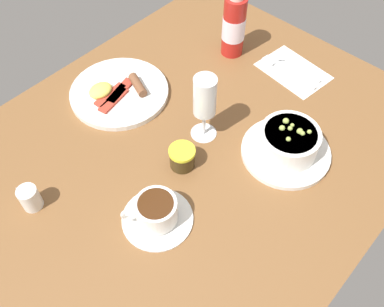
{
  "coord_description": "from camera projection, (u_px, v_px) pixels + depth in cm",
  "views": [
    {
      "loc": [
        -40.46,
        -40.23,
        74.64
      ],
      "look_at": [
        -1.48,
        -4.46,
        4.85
      ],
      "focal_mm": 39.56,
      "sensor_mm": 36.0,
      "label": 1
    }
  ],
  "objects": [
    {
      "name": "ground_plane",
      "position": [
        182.0,
        156.0,
        0.95
      ],
      "size": [
        110.0,
        84.0,
        3.0
      ],
      "primitive_type": "cube",
      "color": "brown"
    },
    {
      "name": "sauce_bottle_red",
      "position": [
        234.0,
        26.0,
        1.08
      ],
      "size": [
        5.93,
        5.93,
        17.75
      ],
      "color": "#B21E19",
      "rests_on": "ground_plane"
    },
    {
      "name": "wine_glass",
      "position": [
        206.0,
        101.0,
        0.88
      ],
      "size": [
        5.94,
        5.94,
        16.71
      ],
      "color": "white",
      "rests_on": "ground_plane"
    },
    {
      "name": "jam_jar",
      "position": [
        182.0,
        157.0,
        0.9
      ],
      "size": [
        5.71,
        5.71,
        5.02
      ],
      "color": "#3A2C13",
      "rests_on": "ground_plane"
    },
    {
      "name": "porridge_bowl",
      "position": [
        288.0,
        144.0,
        0.91
      ],
      "size": [
        19.6,
        19.6,
        7.96
      ],
      "color": "white",
      "rests_on": "ground_plane"
    },
    {
      "name": "breakfast_plate",
      "position": [
        119.0,
        92.0,
        1.04
      ],
      "size": [
        24.19,
        24.19,
        3.7
      ],
      "color": "white",
      "rests_on": "ground_plane"
    },
    {
      "name": "coffee_cup",
      "position": [
        156.0,
        212.0,
        0.82
      ],
      "size": [
        14.19,
        14.19,
        6.18
      ],
      "color": "white",
      "rests_on": "ground_plane"
    },
    {
      "name": "creamer_jug",
      "position": [
        30.0,
        198.0,
        0.84
      ],
      "size": [
        4.01,
        4.86,
        5.81
      ],
      "color": "white",
      "rests_on": "ground_plane"
    },
    {
      "name": "cutlery_setting",
      "position": [
        292.0,
        70.0,
        1.1
      ],
      "size": [
        13.96,
        18.54,
        0.9
      ],
      "color": "white",
      "rests_on": "ground_plane"
    }
  ]
}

